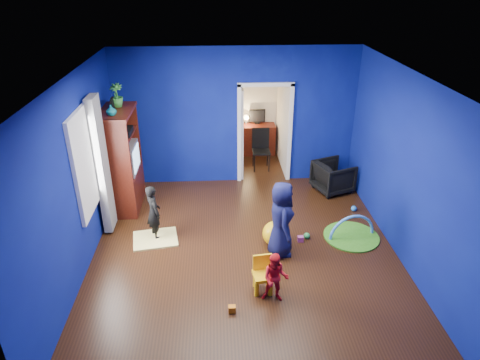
{
  "coord_description": "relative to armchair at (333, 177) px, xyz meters",
  "views": [
    {
      "loc": [
        -0.42,
        -5.78,
        4.25
      ],
      "look_at": [
        -0.06,
        0.4,
        1.17
      ],
      "focal_mm": 32.0,
      "sensor_mm": 36.0,
      "label": 1
    }
  ],
  "objects": [
    {
      "name": "floor",
      "position": [
        -2.0,
        -2.13,
        -0.33
      ],
      "size": [
        5.0,
        5.5,
        0.01
      ],
      "primitive_type": "cube",
      "color": "black",
      "rests_on": "ground"
    },
    {
      "name": "ceiling",
      "position": [
        -2.0,
        -2.13,
        2.57
      ],
      "size": [
        5.0,
        5.5,
        0.01
      ],
      "primitive_type": "cube",
      "color": "white",
      "rests_on": "wall_back"
    },
    {
      "name": "wall_back",
      "position": [
        -2.0,
        0.62,
        1.12
      ],
      "size": [
        5.0,
        0.02,
        2.9
      ],
      "primitive_type": "cube",
      "color": "navy",
      "rests_on": "floor"
    },
    {
      "name": "wall_front",
      "position": [
        -2.0,
        -4.88,
        1.12
      ],
      "size": [
        5.0,
        0.02,
        2.9
      ],
      "primitive_type": "cube",
      "color": "navy",
      "rests_on": "floor"
    },
    {
      "name": "wall_left",
      "position": [
        -4.5,
        -2.13,
        1.12
      ],
      "size": [
        0.02,
        5.5,
        2.9
      ],
      "primitive_type": "cube",
      "color": "navy",
      "rests_on": "floor"
    },
    {
      "name": "wall_right",
      "position": [
        0.5,
        -2.13,
        1.12
      ],
      "size": [
        0.02,
        5.5,
        2.9
      ],
      "primitive_type": "cube",
      "color": "navy",
      "rests_on": "floor"
    },
    {
      "name": "alcove",
      "position": [
        -1.4,
        1.49,
        0.92
      ],
      "size": [
        1.0,
        1.75,
        2.5
      ],
      "primitive_type": null,
      "color": "silver",
      "rests_on": "floor"
    },
    {
      "name": "armchair",
      "position": [
        0.0,
        0.0,
        0.0
      ],
      "size": [
        0.92,
        0.91,
        0.65
      ],
      "primitive_type": "imported",
      "rotation": [
        0.0,
        0.0,
        1.94
      ],
      "color": "black",
      "rests_on": "floor"
    },
    {
      "name": "child_black",
      "position": [
        -3.53,
        -1.53,
        0.17
      ],
      "size": [
        0.38,
        0.43,
        0.99
      ],
      "primitive_type": "imported",
      "rotation": [
        0.0,
        0.0,
        2.08
      ],
      "color": "black",
      "rests_on": "floor"
    },
    {
      "name": "child_navy",
      "position": [
        -1.42,
        -2.13,
        0.32
      ],
      "size": [
        0.44,
        0.65,
        1.29
      ],
      "primitive_type": "imported",
      "rotation": [
        0.0,
        0.0,
        1.62
      ],
      "color": "#0E1434",
      "rests_on": "floor"
    },
    {
      "name": "toddler_red",
      "position": [
        -1.65,
        -3.24,
        0.06
      ],
      "size": [
        0.42,
        0.36,
        0.77
      ],
      "primitive_type": "imported",
      "rotation": [
        0.0,
        0.0,
        -0.2
      ],
      "color": "#B2132A",
      "rests_on": "floor"
    },
    {
      "name": "vase",
      "position": [
        -4.22,
        -0.69,
        1.72
      ],
      "size": [
        0.23,
        0.23,
        0.18
      ],
      "primitive_type": "imported",
      "rotation": [
        0.0,
        0.0,
        -0.35
      ],
      "color": "#0B515C",
      "rests_on": "tv_armoire"
    },
    {
      "name": "potted_plant",
      "position": [
        -4.22,
        -0.17,
        1.85
      ],
      "size": [
        0.26,
        0.26,
        0.42
      ],
      "primitive_type": "imported",
      "rotation": [
        0.0,
        0.0,
        -0.1
      ],
      "color": "#338932",
      "rests_on": "tv_armoire"
    },
    {
      "name": "tv_armoire",
      "position": [
        -4.22,
        -0.39,
        0.65
      ],
      "size": [
        0.58,
        1.14,
        1.96
      ],
      "primitive_type": "cube",
      "color": "#391009",
      "rests_on": "floor"
    },
    {
      "name": "crt_tv",
      "position": [
        -4.18,
        -0.39,
        0.69
      ],
      "size": [
        0.46,
        0.7,
        0.54
      ],
      "primitive_type": "cube",
      "color": "silver",
      "rests_on": "tv_armoire"
    },
    {
      "name": "yellow_blanket",
      "position": [
        -3.53,
        -1.63,
        -0.31
      ],
      "size": [
        0.84,
        0.71,
        0.03
      ],
      "primitive_type": "cube",
      "rotation": [
        0.0,
        0.0,
        0.16
      ],
      "color": "#F2E07A",
      "rests_on": "floor"
    },
    {
      "name": "hopper_ball",
      "position": [
        -1.47,
        -1.88,
        -0.11
      ],
      "size": [
        0.43,
        0.43,
        0.43
      ],
      "primitive_type": "sphere",
      "color": "yellow",
      "rests_on": "floor"
    },
    {
      "name": "kid_chair",
      "position": [
        -1.8,
        -3.04,
        -0.08
      ],
      "size": [
        0.31,
        0.31,
        0.5
      ],
      "primitive_type": "cube",
      "rotation": [
        0.0,
        0.0,
        0.13
      ],
      "color": "yellow",
      "rests_on": "floor"
    },
    {
      "name": "play_mat",
      "position": [
        -0.1,
        -1.75,
        -0.31
      ],
      "size": [
        0.96,
        0.96,
        0.03
      ],
      "primitive_type": "cylinder",
      "color": "green",
      "rests_on": "floor"
    },
    {
      "name": "toy_arch",
      "position": [
        -0.1,
        -1.75,
        -0.31
      ],
      "size": [
        0.85,
        0.21,
        0.86
      ],
      "primitive_type": "torus",
      "rotation": [
        1.57,
        0.0,
        0.19
      ],
      "color": "#3F8CD8",
      "rests_on": "floor"
    },
    {
      "name": "window_left",
      "position": [
        -4.48,
        -1.78,
        1.22
      ],
      "size": [
        0.03,
        0.95,
        1.55
      ],
      "primitive_type": "cube",
      "color": "white",
      "rests_on": "wall_left"
    },
    {
      "name": "curtain",
      "position": [
        -4.37,
        -1.23,
        0.92
      ],
      "size": [
        0.14,
        0.42,
        2.4
      ],
      "primitive_type": "cube",
      "color": "slate",
      "rests_on": "floor"
    },
    {
      "name": "doorway",
      "position": [
        -1.4,
        0.62,
        0.72
      ],
      "size": [
        1.16,
        0.1,
        2.1
      ],
      "primitive_type": "cube",
      "color": "white",
      "rests_on": "floor"
    },
    {
      "name": "study_desk",
      "position": [
        -1.4,
        2.13,
        0.05
      ],
      "size": [
        0.88,
        0.44,
        0.75
      ],
      "primitive_type": "cube",
      "color": "#3D140A",
      "rests_on": "floor"
    },
    {
      "name": "desk_monitor",
      "position": [
        -1.4,
        2.25,
        0.62
      ],
      "size": [
        0.4,
        0.05,
        0.32
      ],
      "primitive_type": "cube",
      "color": "black",
      "rests_on": "study_desk"
    },
    {
      "name": "desk_lamp",
      "position": [
        -1.68,
        2.19,
        0.6
      ],
      "size": [
        0.14,
        0.14,
        0.14
      ],
      "primitive_type": "sphere",
      "color": "#FFD88C",
      "rests_on": "study_desk"
    },
    {
      "name": "folding_chair",
      "position": [
        -1.4,
        1.17,
        0.13
      ],
      "size": [
        0.4,
        0.4,
        0.92
      ],
      "primitive_type": "cube",
      "color": "black",
      "rests_on": "floor"
    },
    {
      "name": "book_shelf",
      "position": [
        -1.4,
        2.24,
        1.69
      ],
      "size": [
        0.88,
        0.24,
        0.04
      ],
      "primitive_type": "cube",
      "color": "white",
      "rests_on": "study_desk"
    },
    {
      "name": "toy_0",
      "position": [
        0.21,
        -0.86,
        -0.27
      ],
      "size": [
        0.11,
        0.11,
        0.11
      ],
      "primitive_type": "sphere",
      "color": "blue",
      "rests_on": "floor"
    },
    {
      "name": "toy_1",
      "position": [
        -2.27,
        -3.45,
        -0.28
      ],
      "size": [
        0.1,
        0.08,
        0.1
      ],
      "primitive_type": "cube",
      "color": "orange",
      "rests_on": "floor"
    },
    {
      "name": "toy_2",
      "position": [
        -0.89,
        -1.74,
        -0.27
      ],
      "size": [
        0.11,
        0.11,
        0.11
      ],
      "primitive_type": "sphere",
      "color": "green",
      "rests_on": "floor"
    },
    {
      "name": "toy_3",
      "position": [
        -1.02,
        -1.83,
        -0.28
      ],
      "size": [
        0.1,
        0.08,
        0.1
      ],
      "primitive_type": "cube",
      "color": "#BA4589",
      "rests_on": "floor"
    }
  ]
}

